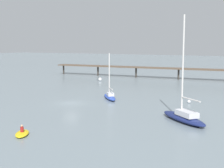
{
  "coord_description": "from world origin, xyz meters",
  "views": [
    {
      "loc": [
        29.14,
        -40.96,
        9.75
      ],
      "look_at": [
        0.0,
        14.18,
        1.5
      ],
      "focal_mm": 50.2,
      "sensor_mm": 36.0,
      "label": 1
    }
  ],
  "objects_px": {
    "dinghy_yellow": "(22,133)",
    "mooring_buoy_inner": "(189,102)",
    "sailboat_navy": "(184,116)",
    "mooring_buoy_far": "(100,79)",
    "pier": "(203,66)",
    "sailboat_blue": "(110,96)"
  },
  "relations": [
    {
      "from": "dinghy_yellow",
      "to": "mooring_buoy_inner",
      "type": "height_order",
      "value": "dinghy_yellow"
    },
    {
      "from": "sailboat_navy",
      "to": "mooring_buoy_far",
      "type": "height_order",
      "value": "sailboat_navy"
    },
    {
      "from": "sailboat_navy",
      "to": "mooring_buoy_inner",
      "type": "xyz_separation_m",
      "value": [
        -2.42,
        12.18,
        -0.49
      ]
    },
    {
      "from": "dinghy_yellow",
      "to": "mooring_buoy_far",
      "type": "bearing_deg",
      "value": 110.04
    },
    {
      "from": "mooring_buoy_inner",
      "to": "mooring_buoy_far",
      "type": "relative_size",
      "value": 0.63
    },
    {
      "from": "pier",
      "to": "mooring_buoy_inner",
      "type": "distance_m",
      "value": 32.92
    },
    {
      "from": "mooring_buoy_inner",
      "to": "sailboat_navy",
      "type": "bearing_deg",
      "value": -78.78
    },
    {
      "from": "pier",
      "to": "mooring_buoy_far",
      "type": "xyz_separation_m",
      "value": [
        -23.05,
        -13.46,
        -3.24
      ]
    },
    {
      "from": "sailboat_blue",
      "to": "dinghy_yellow",
      "type": "relative_size",
      "value": 2.49
    },
    {
      "from": "mooring_buoy_far",
      "to": "mooring_buoy_inner",
      "type": "bearing_deg",
      "value": -34.48
    },
    {
      "from": "pier",
      "to": "mooring_buoy_far",
      "type": "height_order",
      "value": "pier"
    },
    {
      "from": "mooring_buoy_far",
      "to": "sailboat_blue",
      "type": "bearing_deg",
      "value": -56.22
    },
    {
      "from": "sailboat_blue",
      "to": "mooring_buoy_inner",
      "type": "height_order",
      "value": "sailboat_blue"
    },
    {
      "from": "sailboat_blue",
      "to": "dinghy_yellow",
      "type": "bearing_deg",
      "value": -85.17
    },
    {
      "from": "dinghy_yellow",
      "to": "mooring_buoy_far",
      "type": "height_order",
      "value": "dinghy_yellow"
    },
    {
      "from": "sailboat_navy",
      "to": "dinghy_yellow",
      "type": "distance_m",
      "value": 19.37
    },
    {
      "from": "pier",
      "to": "dinghy_yellow",
      "type": "relative_size",
      "value": 19.46
    },
    {
      "from": "pier",
      "to": "mooring_buoy_inner",
      "type": "xyz_separation_m",
      "value": [
        4.57,
        -32.43,
        -3.4
      ]
    },
    {
      "from": "sailboat_blue",
      "to": "dinghy_yellow",
      "type": "height_order",
      "value": "sailboat_blue"
    },
    {
      "from": "pier",
      "to": "sailboat_navy",
      "type": "relative_size",
      "value": 4.73
    },
    {
      "from": "sailboat_navy",
      "to": "dinghy_yellow",
      "type": "height_order",
      "value": "sailboat_navy"
    },
    {
      "from": "sailboat_navy",
      "to": "mooring_buoy_inner",
      "type": "bearing_deg",
      "value": 101.22
    }
  ]
}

